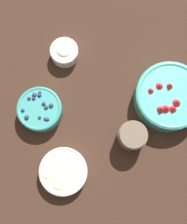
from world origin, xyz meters
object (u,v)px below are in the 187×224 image
bowl_cream (64,52)px  jar_chocolate (132,136)px  bowl_blueberries (40,110)px  bowl_strawberries (169,97)px  bowl_bananas (63,172)px

bowl_cream → jar_chocolate: (0.33, -0.19, 0.01)m
bowl_blueberries → jar_chocolate: 0.33m
bowl_strawberries → bowl_blueberries: 0.45m
bowl_strawberries → bowl_blueberries: bearing=-152.2°
bowl_strawberries → bowl_cream: bearing=177.5°
bowl_strawberries → bowl_blueberries: size_ratio=1.55×
bowl_blueberries → bowl_strawberries: bearing=27.8°
bowl_strawberries → bowl_bananas: 0.44m
bowl_blueberries → bowl_cream: size_ratio=1.52×
bowl_blueberries → bowl_cream: 0.23m
jar_chocolate → bowl_bananas: bearing=-130.8°
bowl_bananas → bowl_cream: bowl_cream is taller
bowl_strawberries → jar_chocolate: bearing=-111.6°
bowl_bananas → bowl_cream: 0.42m
jar_chocolate → bowl_strawberries: bearing=68.4°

